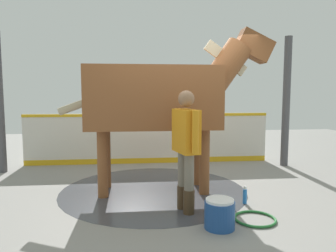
% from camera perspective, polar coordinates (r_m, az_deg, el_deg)
% --- Properties ---
extents(ground_plane, '(16.00, 16.00, 0.02)m').
position_cam_1_polar(ground_plane, '(5.20, 1.96, -11.93)').
color(ground_plane, gray).
extents(wet_patch, '(3.01, 3.01, 0.00)m').
position_cam_1_polar(wet_patch, '(5.30, -2.62, -11.44)').
color(wet_patch, '#42444C').
rests_on(wet_patch, ground).
extents(barrier_wall, '(5.47, 0.25, 1.13)m').
position_cam_1_polar(barrier_wall, '(7.19, -3.53, -2.57)').
color(barrier_wall, silver).
rests_on(barrier_wall, ground).
extents(roof_post_near, '(0.16, 0.16, 2.79)m').
position_cam_1_polar(roof_post_near, '(7.31, 20.51, 4.06)').
color(roof_post_near, '#4C4C51').
rests_on(roof_post_near, ground).
extents(horse, '(3.44, 1.03, 2.62)m').
position_cam_1_polar(horse, '(5.07, -1.34, 5.25)').
color(horse, brown).
rests_on(horse, ground).
extents(handler, '(0.32, 0.64, 1.62)m').
position_cam_1_polar(handler, '(4.19, 3.25, -3.08)').
color(handler, '#47331E').
rests_on(handler, ground).
extents(wash_bucket, '(0.36, 0.36, 0.35)m').
position_cam_1_polar(wash_bucket, '(3.90, 9.27, -15.33)').
color(wash_bucket, '#1E478C').
rests_on(wash_bucket, ground).
extents(bottle_shampoo, '(0.08, 0.08, 0.26)m').
position_cam_1_polar(bottle_shampoo, '(4.24, 10.30, -14.36)').
color(bottle_shampoo, '#3399CC').
rests_on(bottle_shampoo, ground).
extents(bottle_spray, '(0.06, 0.06, 0.26)m').
position_cam_1_polar(bottle_spray, '(4.78, 13.67, -12.09)').
color(bottle_spray, blue).
rests_on(bottle_spray, ground).
extents(hose_coil, '(0.53, 0.53, 0.03)m').
position_cam_1_polar(hose_coil, '(4.27, 15.38, -15.80)').
color(hose_coil, '#267233').
rests_on(hose_coil, ground).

